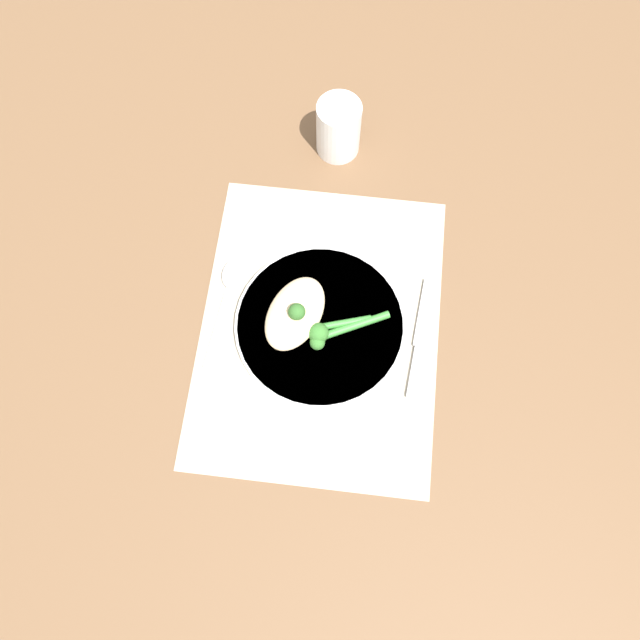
{
  "coord_description": "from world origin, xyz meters",
  "views": [
    {
      "loc": [
        0.29,
        0.03,
        0.84
      ],
      "look_at": [
        0.0,
        0.0,
        0.03
      ],
      "focal_mm": 35.0,
      "sensor_mm": 36.0,
      "label": 1
    }
  ],
  "objects_px": {
    "plate": "(320,325)",
    "spoon": "(230,286)",
    "chicken_fillet": "(295,313)",
    "broccoli_stalk_left": "(324,332)",
    "knife": "(421,339)",
    "broccoli_stalk_right": "(303,326)",
    "water_glass": "(338,128)"
  },
  "relations": [
    {
      "from": "chicken_fillet",
      "to": "water_glass",
      "type": "height_order",
      "value": "water_glass"
    },
    {
      "from": "chicken_fillet",
      "to": "spoon",
      "type": "xyz_separation_m",
      "value": [
        -0.04,
        -0.1,
        -0.02
      ]
    },
    {
      "from": "chicken_fillet",
      "to": "knife",
      "type": "xyz_separation_m",
      "value": [
        0.01,
        0.18,
        -0.03
      ]
    },
    {
      "from": "broccoli_stalk_right",
      "to": "broccoli_stalk_left",
      "type": "bearing_deg",
      "value": -116.55
    },
    {
      "from": "plate",
      "to": "water_glass",
      "type": "distance_m",
      "value": 0.31
    },
    {
      "from": "knife",
      "to": "water_glass",
      "type": "xyz_separation_m",
      "value": [
        -0.31,
        -0.15,
        0.04
      ]
    },
    {
      "from": "spoon",
      "to": "knife",
      "type": "bearing_deg",
      "value": -4.08
    },
    {
      "from": "chicken_fillet",
      "to": "water_glass",
      "type": "distance_m",
      "value": 0.3
    },
    {
      "from": "broccoli_stalk_right",
      "to": "broccoli_stalk_left",
      "type": "xyz_separation_m",
      "value": [
        0.0,
        0.03,
        -0.0
      ]
    },
    {
      "from": "broccoli_stalk_left",
      "to": "spoon",
      "type": "relative_size",
      "value": 0.69
    },
    {
      "from": "water_glass",
      "to": "plate",
      "type": "bearing_deg",
      "value": 1.4
    },
    {
      "from": "spoon",
      "to": "plate",
      "type": "bearing_deg",
      "value": -12.96
    },
    {
      "from": "chicken_fillet",
      "to": "water_glass",
      "type": "bearing_deg",
      "value": 174.69
    },
    {
      "from": "plate",
      "to": "spoon",
      "type": "height_order",
      "value": "plate"
    },
    {
      "from": "chicken_fillet",
      "to": "broccoli_stalk_left",
      "type": "relative_size",
      "value": 1.12
    },
    {
      "from": "water_glass",
      "to": "broccoli_stalk_right",
      "type": "bearing_deg",
      "value": -2.57
    },
    {
      "from": "broccoli_stalk_right",
      "to": "water_glass",
      "type": "xyz_separation_m",
      "value": [
        -0.32,
        0.01,
        0.02
      ]
    },
    {
      "from": "broccoli_stalk_right",
      "to": "water_glass",
      "type": "height_order",
      "value": "water_glass"
    },
    {
      "from": "plate",
      "to": "water_glass",
      "type": "xyz_separation_m",
      "value": [
        -0.31,
        -0.01,
        0.04
      ]
    },
    {
      "from": "plate",
      "to": "broccoli_stalk_left",
      "type": "bearing_deg",
      "value": 25.9
    },
    {
      "from": "plate",
      "to": "broccoli_stalk_right",
      "type": "bearing_deg",
      "value": -65.05
    },
    {
      "from": "broccoli_stalk_right",
      "to": "broccoli_stalk_left",
      "type": "height_order",
      "value": "same"
    },
    {
      "from": "chicken_fillet",
      "to": "spoon",
      "type": "height_order",
      "value": "chicken_fillet"
    },
    {
      "from": "knife",
      "to": "water_glass",
      "type": "distance_m",
      "value": 0.35
    },
    {
      "from": "spoon",
      "to": "water_glass",
      "type": "xyz_separation_m",
      "value": [
        -0.26,
        0.13,
        0.04
      ]
    },
    {
      "from": "broccoli_stalk_left",
      "to": "chicken_fillet",
      "type": "bearing_deg",
      "value": 38.01
    },
    {
      "from": "broccoli_stalk_right",
      "to": "broccoli_stalk_left",
      "type": "distance_m",
      "value": 0.03
    },
    {
      "from": "plate",
      "to": "spoon",
      "type": "relative_size",
      "value": 1.39
    },
    {
      "from": "chicken_fillet",
      "to": "knife",
      "type": "relative_size",
      "value": 0.75
    },
    {
      "from": "broccoli_stalk_right",
      "to": "broccoli_stalk_left",
      "type": "relative_size",
      "value": 1.01
    },
    {
      "from": "chicken_fillet",
      "to": "knife",
      "type": "bearing_deg",
      "value": 87.53
    },
    {
      "from": "knife",
      "to": "spoon",
      "type": "height_order",
      "value": "spoon"
    }
  ]
}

